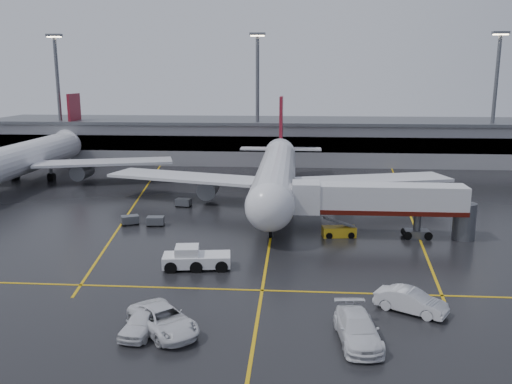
{
  "coord_description": "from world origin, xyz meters",
  "views": [
    {
      "loc": [
        2.6,
        -63.57,
        17.46
      ],
      "look_at": [
        -2.0,
        -2.0,
        4.0
      ],
      "focal_mm": 37.54,
      "sensor_mm": 36.0,
      "label": 1
    }
  ],
  "objects": [
    {
      "name": "service_van_b",
      "position": [
        6.92,
        -30.2,
        0.92
      ],
      "size": [
        3.15,
        6.53,
        1.83
      ],
      "primitive_type": "imported",
      "rotation": [
        0.0,
        0.0,
        0.09
      ],
      "color": "white",
      "rests_on": "ground"
    },
    {
      "name": "apron_line_right",
      "position": [
        18.0,
        10.0,
        0.01
      ],
      "size": [
        7.57,
        69.64,
        0.02
      ],
      "primitive_type": "cube",
      "rotation": [
        0.0,
        0.0,
        -0.1
      ],
      "color": "gold",
      "rests_on": "ground"
    },
    {
      "name": "belt_loader",
      "position": [
        7.53,
        -6.1,
        0.57
      ],
      "size": [
        3.82,
        2.12,
        2.31
      ],
      "color": "gold",
      "rests_on": "ground"
    },
    {
      "name": "light_mast_left",
      "position": [
        -45.0,
        42.0,
        14.47
      ],
      "size": [
        3.0,
        1.2,
        25.45
      ],
      "color": "#595B60",
      "rests_on": "ground"
    },
    {
      "name": "ground",
      "position": [
        0.0,
        0.0,
        0.0
      ],
      "size": [
        220.0,
        220.0,
        0.0
      ],
      "primitive_type": "plane",
      "color": "black",
      "rests_on": "ground"
    },
    {
      "name": "service_van_d",
      "position": [
        -7.79,
        -30.02,
        0.81
      ],
      "size": [
        2.65,
        5.0,
        1.62
      ],
      "primitive_type": "imported",
      "rotation": [
        0.0,
        0.0,
        -0.16
      ],
      "color": "silver",
      "rests_on": "ground"
    },
    {
      "name": "service_van_a",
      "position": [
        -6.38,
        -29.8,
        0.88
      ],
      "size": [
        6.43,
        6.7,
        1.77
      ],
      "primitive_type": "imported",
      "rotation": [
        0.0,
        0.0,
        0.73
      ],
      "color": "silver",
      "rests_on": "ground"
    },
    {
      "name": "baggage_cart_a",
      "position": [
        -13.87,
        -3.39,
        0.63
      ],
      "size": [
        2.11,
        1.48,
        1.12
      ],
      "color": "#595B60",
      "rests_on": "ground"
    },
    {
      "name": "jet_bridge",
      "position": [
        11.87,
        -6.0,
        3.93
      ],
      "size": [
        19.9,
        3.4,
        6.05
      ],
      "color": "silver",
      "rests_on": "ground"
    },
    {
      "name": "pushback_tractor",
      "position": [
        -6.54,
        -17.21,
        0.88
      ],
      "size": [
        6.44,
        3.36,
        2.21
      ],
      "color": "white",
      "rests_on": "ground"
    },
    {
      "name": "service_van_c",
      "position": [
        11.42,
        -25.28,
        0.88
      ],
      "size": [
        5.55,
        4.32,
        1.76
      ],
      "primitive_type": "imported",
      "rotation": [
        0.0,
        0.0,
        1.04
      ],
      "color": "silver",
      "rests_on": "ground"
    },
    {
      "name": "baggage_cart_b",
      "position": [
        -17.03,
        -3.15,
        0.63
      ],
      "size": [
        2.36,
        2.03,
        1.12
      ],
      "color": "#595B60",
      "rests_on": "ground"
    },
    {
      "name": "baggage_cart_c",
      "position": [
        -12.51,
        6.18,
        0.63
      ],
      "size": [
        2.19,
        1.61,
        1.12
      ],
      "color": "#595B60",
      "rests_on": "ground"
    },
    {
      "name": "apron_line_centre",
      "position": [
        0.0,
        0.0,
        0.01
      ],
      "size": [
        0.25,
        90.0,
        0.02
      ],
      "primitive_type": "cube",
      "color": "gold",
      "rests_on": "ground"
    },
    {
      "name": "light_mast_right",
      "position": [
        40.0,
        42.0,
        14.47
      ],
      "size": [
        3.0,
        1.2,
        25.45
      ],
      "color": "#595B60",
      "rests_on": "ground"
    },
    {
      "name": "apron_line_left",
      "position": [
        -20.0,
        10.0,
        0.01
      ],
      "size": [
        9.99,
        69.35,
        0.02
      ],
      "primitive_type": "cube",
      "rotation": [
        0.0,
        0.0,
        0.14
      ],
      "color": "gold",
      "rests_on": "ground"
    },
    {
      "name": "second_airliner",
      "position": [
        -42.0,
        21.7,
        4.21
      ],
      "size": [
        48.8,
        45.6,
        14.1
      ],
      "color": "silver",
      "rests_on": "ground"
    },
    {
      "name": "apron_line_stop",
      "position": [
        0.0,
        -22.0,
        0.01
      ],
      "size": [
        60.0,
        0.25,
        0.02
      ],
      "primitive_type": "cube",
      "color": "gold",
      "rests_on": "ground"
    },
    {
      "name": "terminal",
      "position": [
        0.0,
        47.93,
        4.32
      ],
      "size": [
        122.0,
        19.0,
        8.6
      ],
      "color": "gray",
      "rests_on": "ground"
    },
    {
      "name": "light_mast_mid",
      "position": [
        -5.0,
        42.0,
        14.47
      ],
      "size": [
        3.0,
        1.2,
        25.45
      ],
      "color": "#595B60",
      "rests_on": "ground"
    },
    {
      "name": "main_airliner",
      "position": [
        0.0,
        9.7,
        4.21
      ],
      "size": [
        48.8,
        45.6,
        14.1
      ],
      "color": "silver",
      "rests_on": "ground"
    }
  ]
}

